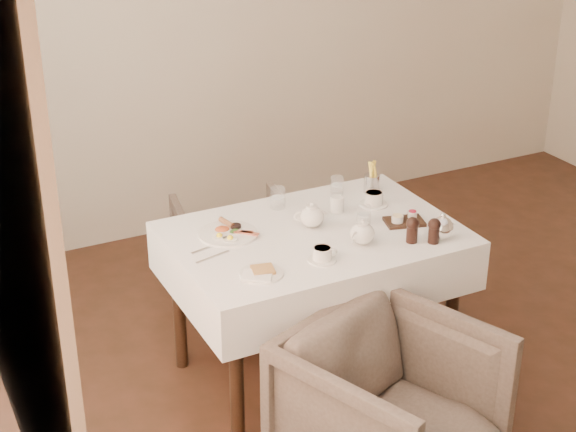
# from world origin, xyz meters

# --- Properties ---
(table) EXTENTS (1.28, 0.88, 0.75)m
(table) POSITION_xyz_m (-0.80, 0.69, 0.64)
(table) COLOR black
(table) RESTS_ON ground
(armchair_near) EXTENTS (0.94, 0.95, 0.67)m
(armchair_near) POSITION_xyz_m (-0.87, -0.09, 0.34)
(armchair_near) COLOR #473C34
(armchair_near) RESTS_ON ground
(armchair_far) EXTENTS (0.70, 0.71, 0.56)m
(armchair_far) POSITION_xyz_m (-0.84, 1.52, 0.28)
(armchair_far) COLOR #473C34
(armchair_far) RESTS_ON ground
(breakfast_plate) EXTENTS (0.27, 0.27, 0.03)m
(breakfast_plate) POSITION_xyz_m (-1.15, 0.85, 0.76)
(breakfast_plate) COLOR white
(breakfast_plate) RESTS_ON table
(side_plate) EXTENTS (0.20, 0.18, 0.02)m
(side_plate) POSITION_xyz_m (-1.18, 0.44, 0.76)
(side_plate) COLOR white
(side_plate) RESTS_ON table
(teapot_centre) EXTENTS (0.18, 0.16, 0.12)m
(teapot_centre) POSITION_xyz_m (-0.79, 0.74, 0.82)
(teapot_centre) COLOR white
(teapot_centre) RESTS_ON table
(teapot_front) EXTENTS (0.18, 0.17, 0.12)m
(teapot_front) POSITION_xyz_m (-0.67, 0.50, 0.81)
(teapot_front) COLOR white
(teapot_front) RESTS_ON table
(creamer) EXTENTS (0.08, 0.08, 0.07)m
(creamer) POSITION_xyz_m (-0.60, 0.84, 0.79)
(creamer) COLOR white
(creamer) RESTS_ON table
(teacup_near) EXTENTS (0.12, 0.12, 0.06)m
(teacup_near) POSITION_xyz_m (-0.90, 0.44, 0.78)
(teacup_near) COLOR white
(teacup_near) RESTS_ON table
(teacup_far) EXTENTS (0.13, 0.13, 0.07)m
(teacup_far) POSITION_xyz_m (-0.41, 0.82, 0.79)
(teacup_far) COLOR white
(teacup_far) RESTS_ON table
(glass_left) EXTENTS (0.09, 0.09, 0.10)m
(glass_left) POSITION_xyz_m (-0.83, 1.00, 0.81)
(glass_left) COLOR silver
(glass_left) RESTS_ON table
(glass_mid) EXTENTS (0.08, 0.08, 0.09)m
(glass_mid) POSITION_xyz_m (-0.56, 0.67, 0.80)
(glass_mid) COLOR silver
(glass_mid) RESTS_ON table
(glass_right) EXTENTS (0.08, 0.08, 0.09)m
(glass_right) POSITION_xyz_m (-0.50, 1.02, 0.80)
(glass_right) COLOR silver
(glass_right) RESTS_ON table
(condiment_board) EXTENTS (0.20, 0.16, 0.04)m
(condiment_board) POSITION_xyz_m (-0.39, 0.59, 0.77)
(condiment_board) COLOR black
(condiment_board) RESTS_ON table
(pepper_mill_left) EXTENTS (0.06, 0.06, 0.12)m
(pepper_mill_left) POSITION_xyz_m (-0.47, 0.42, 0.81)
(pepper_mill_left) COLOR black
(pepper_mill_left) RESTS_ON table
(pepper_mill_right) EXTENTS (0.07, 0.07, 0.12)m
(pepper_mill_right) POSITION_xyz_m (-0.38, 0.37, 0.81)
(pepper_mill_right) COLOR black
(pepper_mill_right) RESTS_ON table
(silver_pot) EXTENTS (0.14, 0.13, 0.13)m
(silver_pot) POSITION_xyz_m (-0.33, 0.38, 0.82)
(silver_pot) COLOR white
(silver_pot) RESTS_ON table
(fries_cup) EXTENTS (0.08, 0.08, 0.16)m
(fries_cup) POSITION_xyz_m (-0.34, 0.96, 0.83)
(fries_cup) COLOR silver
(fries_cup) RESTS_ON table
(cutlery_fork) EXTENTS (0.19, 0.06, 0.00)m
(cutlery_fork) POSITION_xyz_m (-1.27, 0.77, 0.76)
(cutlery_fork) COLOR silver
(cutlery_fork) RESTS_ON table
(cutlery_knife) EXTENTS (0.17, 0.06, 0.00)m
(cutlery_knife) POSITION_xyz_m (-1.30, 0.67, 0.76)
(cutlery_knife) COLOR silver
(cutlery_knife) RESTS_ON table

